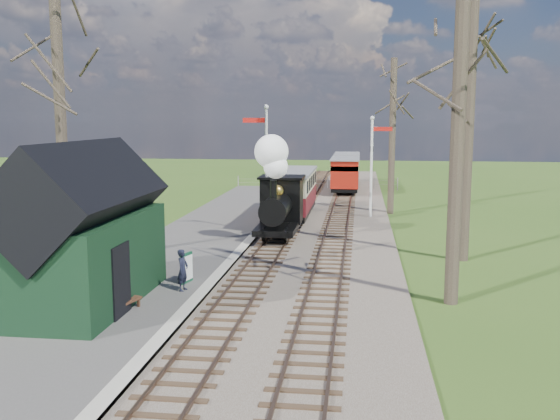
{
  "coord_description": "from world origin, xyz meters",
  "views": [
    {
      "loc": [
        3.66,
        -12.94,
        5.63
      ],
      "look_at": [
        0.22,
        13.92,
        1.6
      ],
      "focal_mm": 40.0,
      "sensor_mm": 36.0,
      "label": 1
    }
  ],
  "objects_px": {
    "semaphore_far": "(373,159)",
    "coach": "(293,191)",
    "red_carriage_b": "(347,168)",
    "sign_board": "(187,268)",
    "semaphore_near": "(265,161)",
    "bench": "(115,298)",
    "locomotive": "(278,194)",
    "person": "(183,270)",
    "station_shed": "(83,234)",
    "red_carriage_a": "(345,174)"
  },
  "relations": [
    {
      "from": "semaphore_far",
      "to": "sign_board",
      "type": "bearing_deg",
      "value": -112.4
    },
    {
      "from": "coach",
      "to": "bench",
      "type": "xyz_separation_m",
      "value": [
        -3.08,
        -17.8,
        -0.96
      ]
    },
    {
      "from": "locomotive",
      "to": "coach",
      "type": "xyz_separation_m",
      "value": [
        0.01,
        6.07,
        -0.58
      ]
    },
    {
      "from": "station_shed",
      "to": "semaphore_far",
      "type": "height_order",
      "value": "semaphore_far"
    },
    {
      "from": "red_carriage_b",
      "to": "bench",
      "type": "distance_m",
      "value": 35.89
    },
    {
      "from": "semaphore_near",
      "to": "locomotive",
      "type": "xyz_separation_m",
      "value": [
        0.76,
        -1.01,
        -1.46
      ]
    },
    {
      "from": "semaphore_near",
      "to": "coach",
      "type": "height_order",
      "value": "semaphore_near"
    },
    {
      "from": "station_shed",
      "to": "semaphore_near",
      "type": "distance_m",
      "value": 12.58
    },
    {
      "from": "semaphore_near",
      "to": "locomotive",
      "type": "bearing_deg",
      "value": -53.17
    },
    {
      "from": "locomotive",
      "to": "coach",
      "type": "distance_m",
      "value": 6.09
    },
    {
      "from": "station_shed",
      "to": "person",
      "type": "height_order",
      "value": "station_shed"
    },
    {
      "from": "semaphore_near",
      "to": "bench",
      "type": "bearing_deg",
      "value": -100.27
    },
    {
      "from": "red_carriage_b",
      "to": "station_shed",
      "type": "bearing_deg",
      "value": -101.24
    },
    {
      "from": "coach",
      "to": "person",
      "type": "relative_size",
      "value": 5.69
    },
    {
      "from": "person",
      "to": "bench",
      "type": "bearing_deg",
      "value": 162.39
    },
    {
      "from": "semaphore_near",
      "to": "red_carriage_a",
      "type": "bearing_deg",
      "value": 78.91
    },
    {
      "from": "station_shed",
      "to": "coach",
      "type": "bearing_deg",
      "value": 75.86
    },
    {
      "from": "semaphore_far",
      "to": "person",
      "type": "distance_m",
      "value": 17.64
    },
    {
      "from": "red_carriage_a",
      "to": "station_shed",
      "type": "bearing_deg",
      "value": -103.29
    },
    {
      "from": "locomotive",
      "to": "bench",
      "type": "distance_m",
      "value": 12.22
    },
    {
      "from": "station_shed",
      "to": "sign_board",
      "type": "distance_m",
      "value": 3.84
    },
    {
      "from": "locomotive",
      "to": "sign_board",
      "type": "height_order",
      "value": "locomotive"
    },
    {
      "from": "coach",
      "to": "bench",
      "type": "bearing_deg",
      "value": -99.81
    },
    {
      "from": "coach",
      "to": "sign_board",
      "type": "distance_m",
      "value": 14.6
    },
    {
      "from": "locomotive",
      "to": "red_carriage_a",
      "type": "distance_m",
      "value": 18.4
    },
    {
      "from": "semaphore_near",
      "to": "bench",
      "type": "distance_m",
      "value": 13.29
    },
    {
      "from": "semaphore_near",
      "to": "coach",
      "type": "xyz_separation_m",
      "value": [
        0.77,
        5.06,
        -2.04
      ]
    },
    {
      "from": "red_carriage_b",
      "to": "bench",
      "type": "relative_size",
      "value": 3.09
    },
    {
      "from": "semaphore_far",
      "to": "bench",
      "type": "distance_m",
      "value": 20.35
    },
    {
      "from": "station_shed",
      "to": "semaphore_near",
      "type": "xyz_separation_m",
      "value": [
        3.53,
        12.0,
        1.35
      ]
    },
    {
      "from": "station_shed",
      "to": "sign_board",
      "type": "relative_size",
      "value": 6.32
    },
    {
      "from": "red_carriage_a",
      "to": "bench",
      "type": "xyz_separation_m",
      "value": [
        -5.68,
        -29.93,
        -0.87
      ]
    },
    {
      "from": "sign_board",
      "to": "bench",
      "type": "bearing_deg",
      "value": -108.32
    },
    {
      "from": "sign_board",
      "to": "station_shed",
      "type": "bearing_deg",
      "value": -131.68
    },
    {
      "from": "semaphore_far",
      "to": "red_carriage_b",
      "type": "height_order",
      "value": "semaphore_far"
    },
    {
      "from": "semaphore_far",
      "to": "coach",
      "type": "distance_m",
      "value": 4.81
    },
    {
      "from": "semaphore_near",
      "to": "sign_board",
      "type": "relative_size",
      "value": 6.24
    },
    {
      "from": "station_shed",
      "to": "person",
      "type": "bearing_deg",
      "value": 34.16
    },
    {
      "from": "red_carriage_b",
      "to": "sign_board",
      "type": "xyz_separation_m",
      "value": [
        -4.57,
        -32.07,
        -0.79
      ]
    },
    {
      "from": "semaphore_far",
      "to": "locomotive",
      "type": "bearing_deg",
      "value": -122.03
    },
    {
      "from": "semaphore_near",
      "to": "locomotive",
      "type": "relative_size",
      "value": 1.32
    },
    {
      "from": "coach",
      "to": "person",
      "type": "bearing_deg",
      "value": -96.77
    },
    {
      "from": "sign_board",
      "to": "red_carriage_b",
      "type": "bearing_deg",
      "value": 81.9
    },
    {
      "from": "red_carriage_b",
      "to": "sign_board",
      "type": "bearing_deg",
      "value": -98.1
    },
    {
      "from": "semaphore_far",
      "to": "coach",
      "type": "bearing_deg",
      "value": -167.82
    },
    {
      "from": "red_carriage_a",
      "to": "red_carriage_b",
      "type": "relative_size",
      "value": 1.0
    },
    {
      "from": "bench",
      "to": "station_shed",
      "type": "bearing_deg",
      "value": 148.75
    },
    {
      "from": "semaphore_far",
      "to": "locomotive",
      "type": "height_order",
      "value": "semaphore_far"
    },
    {
      "from": "locomotive",
      "to": "station_shed",
      "type": "bearing_deg",
      "value": -111.3
    },
    {
      "from": "coach",
      "to": "semaphore_near",
      "type": "bearing_deg",
      "value": -98.65
    }
  ]
}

